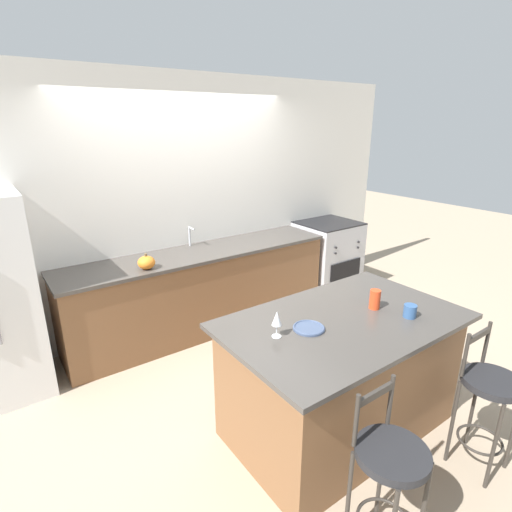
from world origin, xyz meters
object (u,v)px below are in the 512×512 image
Objects in this scene: oven_range at (327,256)px; bar_stool_near at (389,470)px; bar_stool_far at (488,396)px; wine_glass at (277,319)px; pumpkin_decoration at (146,262)px; dinner_plate at (309,328)px; coffee_mug at (410,311)px; tumbler_cup at (375,299)px.

bar_stool_near reaches higher than oven_range.
bar_stool_far is 1.44m from wine_glass.
wine_glass is at bearing -82.77° from pumpkin_decoration.
coffee_mug reaches higher than dinner_plate.
bar_stool_near reaches higher than dinner_plate.
oven_range reaches higher than dinner_plate.
dinner_plate is 1.19× the size of wine_glass.
oven_range is 2.88m from dinner_plate.
wine_glass is (-0.23, 0.05, 0.12)m from dinner_plate.
wine_glass reaches higher than bar_stool_near.
dinner_plate is (-2.11, -1.90, 0.44)m from oven_range.
bar_stool_near is 1.00m from wine_glass.
wine_glass reaches higher than dinner_plate.
bar_stool_far is at bearing -75.66° from tumbler_cup.
coffee_mug is at bearing -122.87° from oven_range.
bar_stool_near is at bearing -135.78° from tumbler_cup.
pumpkin_decoration is (-2.55, -0.17, 0.49)m from oven_range.
bar_stool_near is 5.54× the size of wine_glass.
bar_stool_far is at bearing -40.41° from wine_glass.
wine_glass is at bearing 168.29° from dinner_plate.
oven_range is 0.97× the size of bar_stool_far.
bar_stool_near is 6.82× the size of tumbler_cup.
bar_stool_near and bar_stool_far have the same top height.
oven_range is at bearing 57.13° from coffee_mug.
dinner_plate is at bearing -11.71° from wine_glass.
pumpkin_decoration is at bearing 120.50° from tumbler_cup.
bar_stool_near is 6.12× the size of pumpkin_decoration.
bar_stool_near is (-2.30, -2.73, 0.07)m from oven_range.
coffee_mug is at bearing -22.13° from dinner_plate.
oven_range is at bearing 49.84° from bar_stool_near.
coffee_mug is at bearing 101.09° from bar_stool_far.
bar_stool_far is 0.69m from coffee_mug.
dinner_plate is 0.27m from wine_glass.
tumbler_cup is at bearing -6.65° from wine_glass.
tumbler_cup is (-0.09, 0.23, 0.03)m from coffee_mug.
coffee_mug is 2.32m from pumpkin_decoration.
bar_stool_far is 0.92m from tumbler_cup.
oven_range is 6.62× the size of tumbler_cup.
bar_stool_near is 1.00× the size of bar_stool_far.
pumpkin_decoration reaches higher than dinner_plate.
tumbler_cup reaches higher than coffee_mug.
tumbler_cup reaches higher than oven_range.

